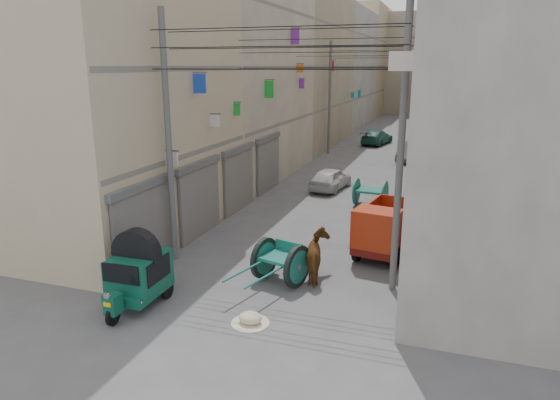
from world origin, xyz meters
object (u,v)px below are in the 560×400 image
at_px(auto_rickshaw, 138,271).
at_px(mini_truck, 383,232).
at_px(second_cart, 371,192).
at_px(distant_car_grey, 410,151).
at_px(distant_car_green, 377,137).
at_px(tonga_cart, 280,261).
at_px(distant_car_white, 331,178).
at_px(horse, 318,257).
at_px(feed_sack, 250,318).

distance_m(auto_rickshaw, mini_truck, 8.07).
bearing_deg(second_cart, distant_car_grey, 92.34).
distance_m(mini_truck, distant_car_green, 25.50).
relative_size(tonga_cart, mini_truck, 0.86).
bearing_deg(distant_car_green, distant_car_white, 101.22).
bearing_deg(horse, tonga_cart, 12.54).
xyz_separation_m(auto_rickshaw, mini_truck, (5.77, 5.64, -0.07)).
xyz_separation_m(second_cart, horse, (-0.20, -8.78, 0.07)).
distance_m(tonga_cart, second_cart, 9.45).
bearing_deg(mini_truck, distant_car_grey, 100.96).
xyz_separation_m(auto_rickshaw, second_cart, (4.37, 11.96, -0.30)).
bearing_deg(second_cart, mini_truck, -71.53).
height_order(auto_rickshaw, distant_car_green, auto_rickshaw).
bearing_deg(second_cart, auto_rickshaw, -104.11).
xyz_separation_m(distant_car_grey, distant_car_green, (-3.22, 6.68, -0.05)).
xyz_separation_m(second_cart, distant_car_white, (-2.48, 2.53, -0.08)).
distance_m(tonga_cart, distant_car_green, 28.29).
bearing_deg(distant_car_white, distant_car_grey, -100.48).
bearing_deg(second_cart, tonga_cart, -91.41).
bearing_deg(distant_car_grey, feed_sack, -91.06).
distance_m(horse, distant_car_grey, 21.02).
xyz_separation_m(auto_rickshaw, tonga_cart, (3.16, 2.59, -0.30)).
bearing_deg(tonga_cart, second_cart, 98.43).
distance_m(tonga_cart, feed_sack, 2.65).
distance_m(distant_car_white, distant_car_grey, 10.22).
bearing_deg(mini_truck, distant_car_green, 107.68).
bearing_deg(auto_rickshaw, horse, 36.28).
distance_m(feed_sack, distant_car_green, 30.89).
bearing_deg(tonga_cart, auto_rickshaw, -124.83).
bearing_deg(horse, distant_car_green, -102.78).
bearing_deg(horse, feed_sack, 56.21).
distance_m(tonga_cart, mini_truck, 4.02).
height_order(auto_rickshaw, tonga_cart, auto_rickshaw).
bearing_deg(horse, distant_car_white, -96.03).
height_order(feed_sack, horse, horse).
relative_size(tonga_cart, distant_car_white, 0.88).
bearing_deg(auto_rickshaw, tonga_cart, 38.37).
distance_m(auto_rickshaw, distant_car_green, 30.91).
bearing_deg(tonga_cart, distant_car_white, 111.86).
xyz_separation_m(feed_sack, horse, (0.94, 3.18, 0.57)).
relative_size(feed_sack, distant_car_green, 0.15).
bearing_deg(second_cart, distant_car_white, 140.38).
height_order(auto_rickshaw, distant_car_white, auto_rickshaw).
distance_m(mini_truck, distant_car_grey, 18.55).
bearing_deg(distant_car_white, horse, 109.44).
bearing_deg(distant_car_green, feed_sack, 103.76).
distance_m(mini_truck, horse, 2.94).
relative_size(auto_rickshaw, distant_car_grey, 0.60).
relative_size(second_cart, distant_car_white, 0.45).
xyz_separation_m(mini_truck, distant_car_green, (-3.84, 25.21, -0.30)).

